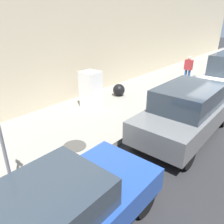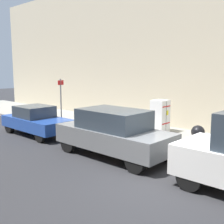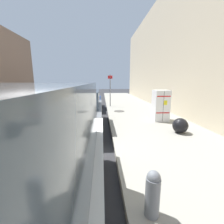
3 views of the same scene
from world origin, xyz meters
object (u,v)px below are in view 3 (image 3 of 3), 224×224
(trash_bag, at_px, (180,126))
(parked_hatchback_blue, at_px, (90,100))
(parked_van_white, at_px, (13,187))
(fire_hydrant, at_px, (153,193))
(discarded_refrigerator, at_px, (161,105))
(street_sign_post, at_px, (110,89))
(parked_suv_gray, at_px, (81,109))

(trash_bag, bearing_deg, parked_hatchback_blue, -58.51)
(trash_bag, relative_size, parked_van_white, 0.12)
(fire_hydrant, bearing_deg, discarded_refrigerator, -112.33)
(street_sign_post, relative_size, parked_suv_gray, 0.56)
(fire_hydrant, relative_size, parked_suv_gray, 0.16)
(discarded_refrigerator, distance_m, fire_hydrant, 6.00)
(parked_hatchback_blue, bearing_deg, parked_suv_gray, 90.00)
(parked_hatchback_blue, height_order, parked_van_white, parked_van_white)
(street_sign_post, relative_size, trash_bag, 4.27)
(trash_bag, height_order, parked_suv_gray, parked_suv_gray)
(discarded_refrigerator, relative_size, street_sign_post, 0.62)
(discarded_refrigerator, bearing_deg, fire_hydrant, 67.67)
(discarded_refrigerator, xyz_separation_m, parked_van_white, (3.96, 5.96, 0.11))
(discarded_refrigerator, height_order, trash_bag, discarded_refrigerator)
(discarded_refrigerator, height_order, parked_van_white, parked_van_white)
(fire_hydrant, xyz_separation_m, parked_hatchback_blue, (1.69, -10.14, 0.16))
(street_sign_post, bearing_deg, discarded_refrigerator, 116.43)
(parked_hatchback_blue, distance_m, parked_van_white, 10.56)
(trash_bag, relative_size, parked_suv_gray, 0.13)
(trash_bag, relative_size, parked_hatchback_blue, 0.15)
(discarded_refrigerator, distance_m, trash_bag, 2.02)
(fire_hydrant, relative_size, parked_van_white, 0.15)
(parked_hatchback_blue, bearing_deg, fire_hydrant, 99.44)
(discarded_refrigerator, xyz_separation_m, street_sign_post, (2.34, -4.72, 0.63))
(street_sign_post, height_order, fire_hydrant, street_sign_post)
(fire_hydrant, distance_m, parked_hatchback_blue, 10.28)
(street_sign_post, distance_m, parked_van_white, 10.81)
(discarded_refrigerator, bearing_deg, street_sign_post, -63.57)
(street_sign_post, xyz_separation_m, parked_van_white, (1.62, 10.67, -0.52))
(trash_bag, distance_m, parked_van_white, 5.70)
(fire_hydrant, relative_size, parked_hatchback_blue, 0.19)
(parked_suv_gray, bearing_deg, parked_hatchback_blue, -90.00)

